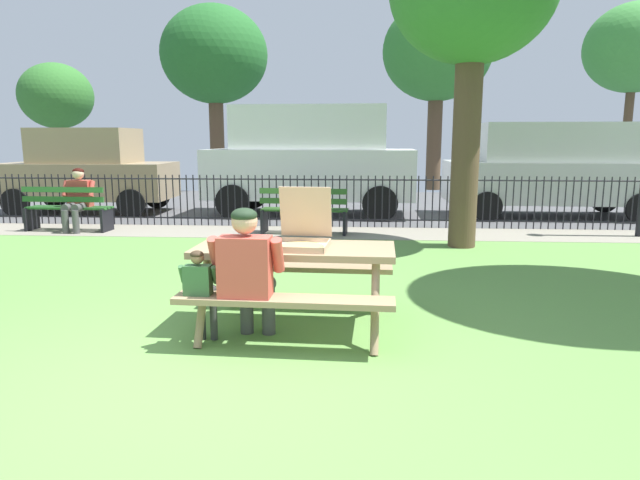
% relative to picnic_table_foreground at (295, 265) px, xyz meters
% --- Properties ---
extents(ground, '(28.00, 11.34, 0.02)m').
position_rel_picnic_table_foreground_xyz_m(ground, '(-0.58, 0.37, -0.61)').
color(ground, '#609145').
extents(cobblestone_walkway, '(28.00, 1.40, 0.01)m').
position_rel_picnic_table_foreground_xyz_m(cobblestone_walkway, '(-0.58, 5.34, -0.60)').
color(cobblestone_walkway, gray).
extents(street_asphalt, '(28.00, 7.56, 0.01)m').
position_rel_picnic_table_foreground_xyz_m(street_asphalt, '(-0.58, 9.82, -0.60)').
color(street_asphalt, '#515154').
extents(picnic_table_foreground, '(1.85, 1.55, 0.79)m').
position_rel_picnic_table_foreground_xyz_m(picnic_table_foreground, '(0.00, 0.00, 0.00)').
color(picnic_table_foreground, '#9D805E').
rests_on(picnic_table_foreground, ground).
extents(pizza_box_open, '(0.52, 0.58, 0.53)m').
position_rel_picnic_table_foreground_xyz_m(pizza_box_open, '(0.07, -0.01, 0.27)').
color(pizza_box_open, tan).
rests_on(pizza_box_open, picnic_table_foreground).
extents(pizza_slice_on_table, '(0.27, 0.23, 0.02)m').
position_rel_picnic_table_foreground_xyz_m(pizza_slice_on_table, '(-0.42, -0.09, 0.18)').
color(pizza_slice_on_table, '#EDCE57').
rests_on(pizza_slice_on_table, picnic_table_foreground).
extents(adult_at_table, '(0.62, 0.60, 1.19)m').
position_rel_picnic_table_foreground_xyz_m(adult_at_table, '(-0.33, -0.49, 0.06)').
color(adult_at_table, '#494949').
rests_on(adult_at_table, ground).
extents(child_at_table, '(0.33, 0.32, 0.84)m').
position_rel_picnic_table_foreground_xyz_m(child_at_table, '(-0.73, -0.50, -0.09)').
color(child_at_table, '#393939').
rests_on(child_at_table, ground).
extents(iron_fence_streetside, '(19.06, 0.03, 1.02)m').
position_rel_picnic_table_foreground_xyz_m(iron_fence_streetside, '(-0.58, 6.04, -0.07)').
color(iron_fence_streetside, black).
rests_on(iron_fence_streetside, ground).
extents(park_bench_left, '(1.61, 0.52, 0.85)m').
position_rel_picnic_table_foreground_xyz_m(park_bench_left, '(-4.95, 5.20, -0.18)').
color(park_bench_left, '#275C26').
rests_on(park_bench_left, ground).
extents(park_bench_center, '(1.62, 0.56, 0.85)m').
position_rel_picnic_table_foreground_xyz_m(park_bench_center, '(-0.43, 5.20, -0.18)').
color(park_bench_center, '#305B24').
rests_on(park_bench_center, ground).
extents(person_on_park_bench, '(0.61, 0.60, 1.19)m').
position_rel_picnic_table_foreground_xyz_m(person_on_park_bench, '(-4.74, 5.22, 0.06)').
color(person_on_park_bench, '#4A4A4A').
rests_on(person_on_park_bench, ground).
extents(parked_car_far_left, '(3.95, 1.92, 1.98)m').
position_rel_picnic_table_foreground_xyz_m(parked_car_far_left, '(-5.83, 7.88, 0.41)').
color(parked_car_far_left, '#9C8662').
rests_on(parked_car_far_left, ground).
extents(parked_car_left, '(4.76, 2.20, 2.46)m').
position_rel_picnic_table_foreground_xyz_m(parked_car_left, '(-0.54, 7.88, 0.71)').
color(parked_car_left, white).
rests_on(parked_car_left, ground).
extents(parked_car_center, '(4.63, 2.02, 2.08)m').
position_rel_picnic_table_foreground_xyz_m(parked_car_center, '(4.87, 7.88, 0.50)').
color(parked_car_center, '#BBBDB8').
rests_on(parked_car_center, ground).
extents(far_tree_left, '(2.54, 2.54, 4.38)m').
position_rel_picnic_table_foreground_xyz_m(far_tree_left, '(-10.21, 14.66, 2.59)').
color(far_tree_left, brown).
rests_on(far_tree_left, ground).
extents(far_tree_midleft, '(3.66, 3.66, 6.24)m').
position_rel_picnic_table_foreground_xyz_m(far_tree_midleft, '(-4.45, 14.66, 3.94)').
color(far_tree_midleft, brown).
rests_on(far_tree_midleft, ground).
extents(far_tree_center, '(3.64, 3.64, 6.27)m').
position_rel_picnic_table_foreground_xyz_m(far_tree_center, '(3.13, 14.66, 3.98)').
color(far_tree_center, brown).
rests_on(far_tree_center, ground).
extents(far_tree_midright, '(3.18, 3.18, 6.10)m').
position_rel_picnic_table_foreground_xyz_m(far_tree_midright, '(9.49, 14.66, 4.04)').
color(far_tree_midright, brown).
rests_on(far_tree_midright, ground).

